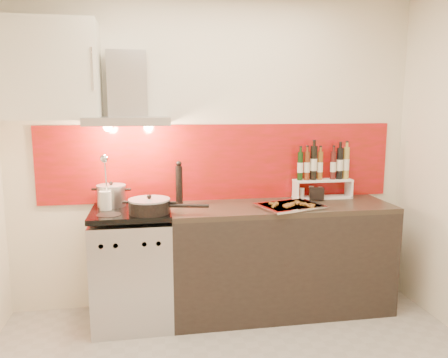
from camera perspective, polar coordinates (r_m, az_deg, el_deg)
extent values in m
cube|color=silver|center=(3.69, -1.17, 3.43)|extent=(3.40, 0.02, 2.60)
cube|color=maroon|center=(3.70, -0.37, 2.19)|extent=(3.00, 0.02, 0.64)
cube|color=#B7B7BA|center=(3.57, -11.80, -11.56)|extent=(0.60, 0.60, 0.84)
cube|color=black|center=(3.34, -11.93, -14.76)|extent=(0.50, 0.02, 0.40)
cube|color=#B7B7BA|center=(3.20, -12.17, -8.37)|extent=(0.56, 0.02, 0.12)
cube|color=#FF190C|center=(3.19, -12.17, -8.41)|extent=(0.10, 0.01, 0.04)
cube|color=black|center=(3.43, -12.07, -4.20)|extent=(0.60, 0.60, 0.04)
cube|color=black|center=(3.71, 7.37, -10.44)|extent=(1.80, 0.60, 0.86)
cube|color=black|center=(3.58, 7.52, -3.65)|extent=(1.80, 0.60, 0.04)
cube|color=#B7B7BA|center=(3.39, -12.44, 7.42)|extent=(0.62, 0.50, 0.06)
cube|color=#B7B7BA|center=(3.54, -12.49, 12.03)|extent=(0.30, 0.18, 0.50)
sphere|color=#FFD18C|center=(3.40, -14.96, 6.65)|extent=(0.07, 0.07, 0.07)
sphere|color=#FFD18C|center=(3.39, -9.86, 6.82)|extent=(0.07, 0.07, 0.07)
cube|color=silver|center=(3.54, -21.77, 13.05)|extent=(0.70, 0.35, 0.72)
cylinder|color=#B7B7BA|center=(3.56, -14.48, -2.18)|extent=(0.22, 0.22, 0.16)
cylinder|color=#99999E|center=(3.55, -14.53, -0.85)|extent=(0.23, 0.23, 0.01)
sphere|color=black|center=(3.54, -14.55, -0.53)|extent=(0.03, 0.03, 0.03)
cylinder|color=black|center=(3.27, -9.72, -3.60)|extent=(0.30, 0.30, 0.09)
cylinder|color=#99999E|center=(3.26, -9.75, -2.68)|extent=(0.31, 0.31, 0.01)
sphere|color=black|center=(3.25, -9.76, -2.27)|extent=(0.03, 0.03, 0.03)
cylinder|color=black|center=(3.22, -4.56, -3.51)|extent=(0.29, 0.09, 0.03)
cylinder|color=silver|center=(3.44, -15.22, -2.81)|extent=(0.09, 0.09, 0.15)
cylinder|color=silver|center=(3.40, -15.19, 0.48)|extent=(0.01, 0.07, 0.28)
sphere|color=silver|center=(3.32, -15.39, 2.59)|extent=(0.06, 0.06, 0.06)
cylinder|color=black|center=(3.50, -5.89, -0.91)|extent=(0.06, 0.06, 0.32)
sphere|color=black|center=(3.47, -5.94, 1.99)|extent=(0.05, 0.05, 0.05)
cube|color=white|center=(3.89, 12.70, -2.35)|extent=(0.51, 0.14, 0.01)
cube|color=white|center=(3.79, 9.32, -1.45)|extent=(0.01, 0.14, 0.14)
cube|color=white|center=(3.97, 16.00, -1.19)|extent=(0.02, 0.14, 0.14)
cube|color=white|center=(3.86, 12.78, -0.17)|extent=(0.51, 0.14, 0.02)
cylinder|color=black|center=(3.77, 9.92, 1.67)|extent=(0.05, 0.05, 0.24)
cylinder|color=#602810|center=(3.79, 10.77, 1.70)|extent=(0.05, 0.05, 0.25)
cylinder|color=black|center=(3.81, 11.63, 2.07)|extent=(0.06, 0.06, 0.29)
cylinder|color=brown|center=(3.83, 12.44, 1.71)|extent=(0.05, 0.05, 0.24)
cylinder|color=#421311|center=(3.88, 14.06, 1.74)|extent=(0.05, 0.05, 0.24)
cylinder|color=black|center=(3.90, 14.88, 1.97)|extent=(0.06, 0.06, 0.27)
cylinder|color=olive|center=(3.92, 15.67, 2.03)|extent=(0.05, 0.05, 0.28)
cylinder|color=beige|center=(3.82, 10.15, -1.86)|extent=(0.04, 0.04, 0.07)
cylinder|color=#A66B1B|center=(3.84, 11.32, -1.72)|extent=(0.04, 0.04, 0.08)
cylinder|color=#493A24|center=(3.87, 12.47, -1.75)|extent=(0.04, 0.04, 0.07)
cube|color=black|center=(3.77, 12.01, -1.89)|extent=(0.13, 0.08, 0.10)
cube|color=silver|center=(3.49, 8.59, -3.54)|extent=(0.54, 0.46, 0.01)
cube|color=silver|center=(3.48, 8.59, -3.38)|extent=(0.56, 0.49, 0.01)
cube|color=red|center=(3.48, 8.59, -3.38)|extent=(0.49, 0.41, 0.01)
cube|color=brown|center=(3.46, 11.06, -3.36)|extent=(0.03, 0.06, 0.02)
cube|color=brown|center=(3.39, 8.04, -3.56)|extent=(0.03, 0.06, 0.02)
cube|color=brown|center=(3.45, 11.36, -3.40)|extent=(0.06, 0.04, 0.02)
cube|color=brown|center=(3.52, 9.74, -3.10)|extent=(0.06, 0.05, 0.02)
cube|color=brown|center=(3.44, 8.52, -3.36)|extent=(0.06, 0.05, 0.02)
cube|color=brown|center=(3.49, 6.91, -3.17)|extent=(0.02, 0.06, 0.02)
cube|color=brown|center=(3.44, 11.20, -3.46)|extent=(0.04, 0.06, 0.02)
cube|color=brown|center=(3.47, 6.38, -3.21)|extent=(0.06, 0.05, 0.02)
cube|color=brown|center=(3.51, 9.07, -3.13)|extent=(0.06, 0.04, 0.02)
cube|color=brown|center=(3.39, 6.57, -3.52)|extent=(0.05, 0.06, 0.02)
cube|color=brown|center=(3.49, 10.32, -3.22)|extent=(0.04, 0.06, 0.02)
cube|color=brown|center=(3.56, 9.66, -2.97)|extent=(0.04, 0.06, 0.02)
cube|color=brown|center=(3.50, 10.28, -3.21)|extent=(0.06, 0.04, 0.02)
cube|color=brown|center=(3.48, 10.94, -3.30)|extent=(0.06, 0.02, 0.02)
cube|color=brown|center=(3.46, 8.75, -3.30)|extent=(0.06, 0.05, 0.02)
cube|color=brown|center=(3.41, 8.28, -3.48)|extent=(0.05, 0.06, 0.02)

